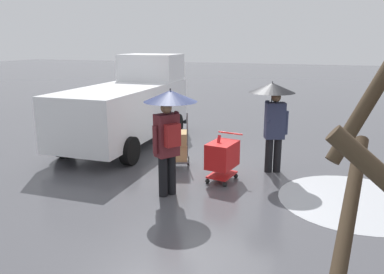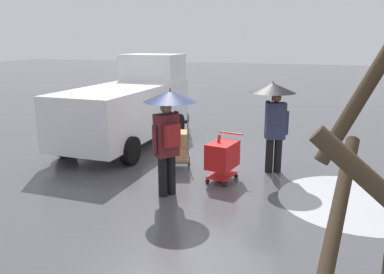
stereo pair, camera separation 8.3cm
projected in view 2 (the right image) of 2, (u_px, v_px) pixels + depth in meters
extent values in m
plane|color=#4C4C51|center=(224.00, 170.00, 9.28)|extent=(90.00, 90.00, 0.00)
cylinder|color=#ADAFB5|center=(354.00, 201.00, 7.48)|extent=(2.90, 2.90, 0.01)
cube|color=white|center=(126.00, 110.00, 11.27)|extent=(2.05, 5.23, 1.40)
cube|color=white|center=(153.00, 67.00, 12.74)|extent=(1.86, 1.43, 0.84)
cube|color=black|center=(162.00, 89.00, 13.59)|extent=(1.66, 0.09, 0.63)
cube|color=#232326|center=(163.00, 118.00, 13.88)|extent=(1.96, 0.20, 0.24)
cylinder|color=black|center=(124.00, 121.00, 13.23)|extent=(0.25, 0.72, 0.72)
cylinder|color=black|center=(178.00, 125.00, 12.60)|extent=(0.25, 0.72, 0.72)
cylinder|color=black|center=(65.00, 144.00, 10.28)|extent=(0.25, 0.72, 0.72)
cylinder|color=black|center=(131.00, 151.00, 9.65)|extent=(0.25, 0.72, 0.72)
cube|color=red|center=(222.00, 155.00, 8.45)|extent=(0.64, 0.83, 0.56)
cube|color=red|center=(222.00, 175.00, 8.56)|extent=(0.57, 0.75, 0.04)
cylinder|color=red|center=(231.00, 133.00, 8.71)|extent=(0.58, 0.13, 0.04)
sphere|color=black|center=(225.00, 184.00, 8.23)|extent=(0.10, 0.10, 0.10)
sphere|color=black|center=(207.00, 181.00, 8.43)|extent=(0.10, 0.10, 0.10)
sphere|color=black|center=(236.00, 176.00, 8.74)|extent=(0.10, 0.10, 0.10)
sphere|color=black|center=(219.00, 173.00, 8.94)|extent=(0.10, 0.10, 0.10)
cylinder|color=red|center=(217.00, 151.00, 8.38)|extent=(0.11, 0.29, 0.69)
cube|color=#515156|center=(179.00, 160.00, 9.40)|extent=(0.67, 0.74, 0.03)
cylinder|color=#515156|center=(188.00, 135.00, 9.57)|extent=(0.04, 0.04, 1.10)
cylinder|color=#515156|center=(170.00, 135.00, 9.56)|extent=(0.04, 0.04, 1.10)
cylinder|color=black|center=(189.00, 160.00, 9.73)|extent=(0.12, 0.20, 0.20)
cylinder|color=black|center=(170.00, 160.00, 9.72)|extent=(0.12, 0.20, 0.20)
cube|color=tan|center=(179.00, 152.00, 9.36)|extent=(0.57, 0.63, 0.37)
cube|color=#A37F51|center=(179.00, 138.00, 9.27)|extent=(0.56, 0.64, 0.31)
cylinder|color=black|center=(163.00, 176.00, 7.66)|extent=(0.18, 0.18, 0.82)
cylinder|color=black|center=(171.00, 174.00, 7.78)|extent=(0.18, 0.18, 0.82)
cube|color=#5B1E23|center=(166.00, 135.00, 7.52)|extent=(0.48, 0.52, 0.84)
sphere|color=#8C6647|center=(166.00, 108.00, 7.39)|extent=(0.22, 0.22, 0.22)
cylinder|color=#5B1E23|center=(155.00, 140.00, 7.39)|extent=(0.10, 0.10, 0.55)
cylinder|color=#5B1E23|center=(173.00, 123.00, 7.58)|extent=(0.31, 0.25, 0.50)
cylinder|color=#333338|center=(170.00, 115.00, 7.48)|extent=(0.02, 0.02, 0.86)
cone|color=navy|center=(170.00, 96.00, 7.39)|extent=(1.04, 1.04, 0.22)
sphere|color=#333338|center=(170.00, 89.00, 7.36)|extent=(0.04, 0.04, 0.04)
cube|color=maroon|center=(172.00, 135.00, 7.35)|extent=(0.30, 0.34, 0.44)
cylinder|color=black|center=(278.00, 155.00, 9.07)|extent=(0.18, 0.18, 0.82)
cylinder|color=black|center=(269.00, 155.00, 9.07)|extent=(0.18, 0.18, 0.82)
cube|color=#282D47|center=(275.00, 121.00, 8.87)|extent=(0.51, 0.42, 0.84)
sphere|color=brown|center=(277.00, 97.00, 8.74)|extent=(0.22, 0.22, 0.22)
cylinder|color=#282D47|center=(287.00, 123.00, 8.88)|extent=(0.10, 0.10, 0.55)
cylinder|color=#282D47|center=(268.00, 112.00, 8.79)|extent=(0.20, 0.32, 0.50)
cylinder|color=#333338|center=(272.00, 104.00, 8.77)|extent=(0.02, 0.02, 0.86)
cone|color=black|center=(273.00, 88.00, 8.68)|extent=(1.04, 1.04, 0.22)
sphere|color=#333338|center=(273.00, 82.00, 8.65)|extent=(0.04, 0.04, 0.04)
cylinder|color=#423323|center=(379.00, 67.00, 2.05)|extent=(0.60, 0.55, 1.03)
cylinder|color=#423323|center=(340.00, 202.00, 2.09)|extent=(0.19, 0.77, 0.59)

